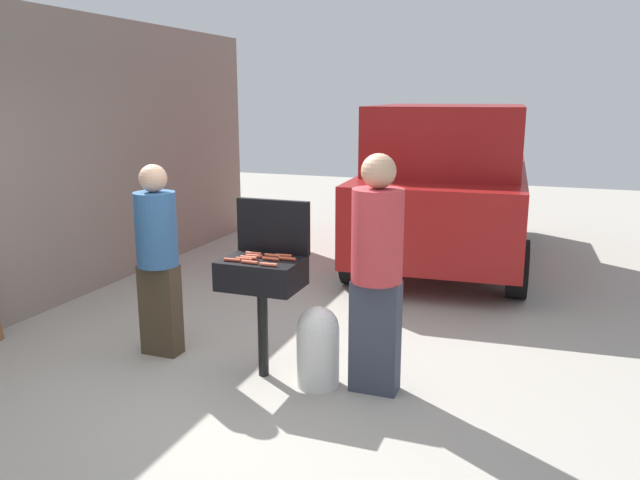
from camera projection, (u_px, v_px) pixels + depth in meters
ground_plane at (243, 378)px, 4.87m from camera, size 24.00×24.00×0.00m
house_wall_side at (45, 160)px, 6.37m from camera, size 0.24×8.00×2.99m
bbq_grill at (262, 278)px, 4.75m from camera, size 0.60×0.44×0.94m
grill_lid_open at (273, 226)px, 4.88m from camera, size 0.60×0.05×0.42m
hot_dog_0 at (254, 254)px, 4.84m from camera, size 0.13×0.03×0.03m
hot_dog_1 at (287, 259)px, 4.69m from camera, size 0.13×0.03×0.03m
hot_dog_2 at (250, 262)px, 4.59m from camera, size 0.13×0.03×0.03m
hot_dog_3 at (271, 259)px, 4.69m from camera, size 0.13×0.03×0.03m
hot_dog_4 at (244, 259)px, 4.68m from camera, size 0.13×0.03×0.03m
hot_dog_5 at (254, 256)px, 4.77m from camera, size 0.13×0.03×0.03m
hot_dog_6 at (249, 258)px, 4.72m from camera, size 0.13×0.03×0.03m
hot_dog_7 at (232, 260)px, 4.66m from camera, size 0.13×0.03×0.03m
hot_dog_8 at (283, 256)px, 4.78m from camera, size 0.13×0.04×0.03m
hot_dog_9 at (269, 265)px, 4.53m from camera, size 0.13×0.03×0.03m
hot_dog_10 at (273, 256)px, 4.78m from camera, size 0.13×0.04×0.03m
propane_tank at (318, 345)px, 4.69m from camera, size 0.32×0.32×0.62m
person_left at (157, 254)px, 5.16m from camera, size 0.34×0.34×1.60m
person_right at (377, 266)px, 4.47m from camera, size 0.37×0.37×1.75m
parked_minivan at (449, 183)px, 8.23m from camera, size 2.25×4.51×2.02m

